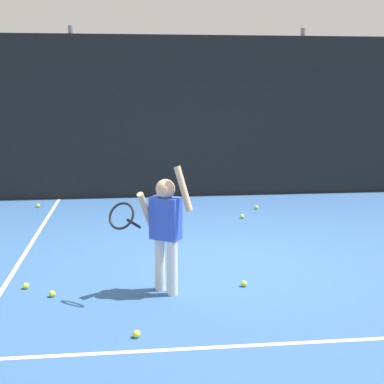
{
  "coord_description": "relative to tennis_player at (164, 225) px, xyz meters",
  "views": [
    {
      "loc": [
        -1.11,
        -6.31,
        2.14
      ],
      "look_at": [
        -0.39,
        0.12,
        0.85
      ],
      "focal_mm": 50.43,
      "sensor_mm": 36.0,
      "label": 1
    }
  ],
  "objects": [
    {
      "name": "tennis_ball_8",
      "position": [
        -0.3,
        -1.0,
        -0.69
      ],
      "size": [
        0.07,
        0.07,
        0.07
      ],
      "primitive_type": "sphere",
      "color": "#CCE033",
      "rests_on": "ground"
    },
    {
      "name": "tennis_ball_3",
      "position": [
        1.46,
        3.05,
        -0.69
      ],
      "size": [
        0.07,
        0.07,
        0.07
      ],
      "primitive_type": "sphere",
      "color": "#CCE033",
      "rests_on": "ground"
    },
    {
      "name": "tennis_ball_4",
      "position": [
        -1.47,
        0.27,
        -0.69
      ],
      "size": [
        0.07,
        0.07,
        0.07
      ],
      "primitive_type": "sphere",
      "color": "#CCE033",
      "rests_on": "ground"
    },
    {
      "name": "tennis_ball_6",
      "position": [
        1.83,
        3.67,
        -0.69
      ],
      "size": [
        0.07,
        0.07,
        0.07
      ],
      "primitive_type": "sphere",
      "color": "#CCE033",
      "rests_on": "ground"
    },
    {
      "name": "court_line_sideline",
      "position": [
        -1.71,
        1.97,
        -0.72
      ],
      "size": [
        0.05,
        9.0,
        0.0
      ],
      "primitive_type": "cube",
      "color": "white",
      "rests_on": "ground"
    },
    {
      "name": "back_fence_windscreen",
      "position": [
        0.8,
        4.98,
        0.8
      ],
      "size": [
        13.39,
        0.08,
        3.05
      ],
      "primitive_type": "cube",
      "color": "black",
      "rests_on": "ground"
    },
    {
      "name": "tennis_player",
      "position": [
        0.0,
        0.0,
        0.0
      ],
      "size": [
        0.89,
        0.53,
        1.35
      ],
      "rotation": [
        0.0,
        0.0,
        -0.57
      ],
      "color": "silver",
      "rests_on": "ground"
    },
    {
      "name": "tennis_ball_0",
      "position": [
        -1.15,
        0.01,
        -0.69
      ],
      "size": [
        0.07,
        0.07,
        0.07
      ],
      "primitive_type": "sphere",
      "color": "#CCE033",
      "rests_on": "ground"
    },
    {
      "name": "tennis_ball_2",
      "position": [
        0.86,
        0.07,
        -0.69
      ],
      "size": [
        0.07,
        0.07,
        0.07
      ],
      "primitive_type": "sphere",
      "color": "#CCE033",
      "rests_on": "ground"
    },
    {
      "name": "fence_post_1",
      "position": [
        -1.38,
        5.04,
        0.87
      ],
      "size": [
        0.09,
        0.09,
        3.2
      ],
      "primitive_type": "cylinder",
      "color": "slate",
      "rests_on": "ground"
    },
    {
      "name": "tennis_ball_5",
      "position": [
        -1.99,
        4.25,
        -0.69
      ],
      "size": [
        0.07,
        0.07,
        0.07
      ],
      "primitive_type": "sphere",
      "color": "#CCE033",
      "rests_on": "ground"
    },
    {
      "name": "ground_plane",
      "position": [
        0.8,
        0.97,
        -0.73
      ],
      "size": [
        20.0,
        20.0,
        0.0
      ],
      "primitive_type": "plane",
      "color": "#335B93"
    },
    {
      "name": "court_line_baseline",
      "position": [
        0.8,
        -1.26,
        -0.72
      ],
      "size": [
        9.0,
        0.05,
        0.0
      ],
      "primitive_type": "cube",
      "color": "white",
      "rests_on": "ground"
    },
    {
      "name": "fence_post_2",
      "position": [
        2.98,
        5.04,
        0.87
      ],
      "size": [
        0.09,
        0.09,
        3.2
      ],
      "primitive_type": "cylinder",
      "color": "slate",
      "rests_on": "ground"
    }
  ]
}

